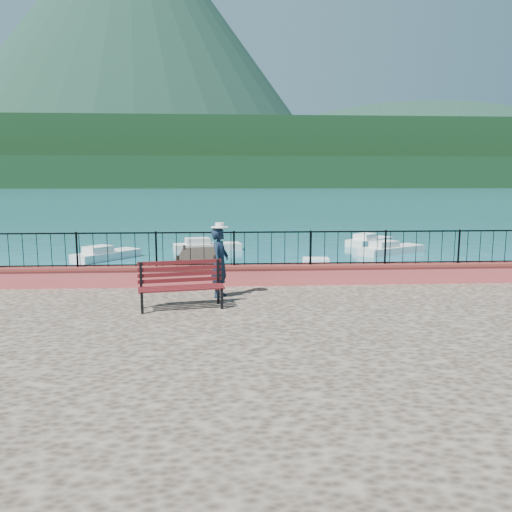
{
  "coord_description": "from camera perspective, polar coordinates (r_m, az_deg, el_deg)",
  "views": [
    {
      "loc": [
        -0.55,
        -10.4,
        4.17
      ],
      "look_at": [
        0.22,
        2.0,
        2.3
      ],
      "focal_mm": 35.0,
      "sensor_mm": 36.0,
      "label": 1
    }
  ],
  "objects": [
    {
      "name": "park_bench",
      "position": [
        11.89,
        -8.52,
        -4.4
      ],
      "size": [
        2.07,
        0.99,
        1.1
      ],
      "rotation": [
        0.0,
        0.0,
        0.18
      ],
      "color": "black",
      "rests_on": "promenade"
    },
    {
      "name": "volcano",
      "position": [
        743.96,
        -13.78,
        22.8
      ],
      "size": [
        560.0,
        560.0,
        380.0
      ],
      "primitive_type": "cone",
      "color": "#142D23",
      "rests_on": "ground"
    },
    {
      "name": "companion_hill",
      "position": [
        611.57,
        17.74,
        7.78
      ],
      "size": [
        448.0,
        384.0,
        180.0
      ],
      "primitive_type": "ellipsoid",
      "color": "#142D23",
      "rests_on": "ground"
    },
    {
      "name": "boat_5",
      "position": [
        33.82,
        12.88,
        1.95
      ],
      "size": [
        3.75,
        3.63,
        0.8
      ],
      "primitive_type": "cube",
      "rotation": [
        0.0,
        0.0,
        0.75
      ],
      "color": "silver",
      "rests_on": "ground"
    },
    {
      "name": "ground",
      "position": [
        11.22,
        -0.51,
        -13.26
      ],
      "size": [
        2000.0,
        2000.0,
        0.0
      ],
      "primitive_type": "plane",
      "color": "#19596B",
      "rests_on": "ground"
    },
    {
      "name": "parapet",
      "position": [
        14.37,
        -1.31,
        -2.19
      ],
      "size": [
        28.0,
        0.46,
        0.58
      ],
      "primitive_type": "cube",
      "color": "#C54751",
      "rests_on": "promenade"
    },
    {
      "name": "railing",
      "position": [
        14.24,
        -1.32,
        0.83
      ],
      "size": [
        27.0,
        0.05,
        0.95
      ],
      "primitive_type": "cube",
      "color": "black",
      "rests_on": "parapet"
    },
    {
      "name": "person",
      "position": [
        12.84,
        -4.14,
        -0.74
      ],
      "size": [
        0.63,
        0.76,
        1.8
      ],
      "primitive_type": "imported",
      "rotation": [
        0.0,
        0.0,
        1.23
      ],
      "color": "#101E30",
      "rests_on": "promenade"
    },
    {
      "name": "boat_1",
      "position": [
        22.34,
        8.1,
        -1.24
      ],
      "size": [
        3.36,
        1.64,
        0.8
      ],
      "primitive_type": "cube",
      "rotation": [
        0.0,
        0.0,
        -0.11
      ],
      "color": "silver",
      "rests_on": "ground"
    },
    {
      "name": "far_forest",
      "position": [
        310.44,
        -3.51,
        9.45
      ],
      "size": [
        900.0,
        60.0,
        18.0
      ],
      "primitive_type": "cube",
      "color": "black",
      "rests_on": "ground"
    },
    {
      "name": "boat_4",
      "position": [
        30.37,
        -5.57,
        1.39
      ],
      "size": [
        4.2,
        2.08,
        0.8
      ],
      "primitive_type": "cube",
      "rotation": [
        0.0,
        0.0,
        0.2
      ],
      "color": "silver",
      "rests_on": "ground"
    },
    {
      "name": "boat_3",
      "position": [
        27.94,
        -16.68,
        0.45
      ],
      "size": [
        3.36,
        3.76,
        0.8
      ],
      "primitive_type": "cube",
      "rotation": [
        0.0,
        0.0,
        0.9
      ],
      "color": "silver",
      "rests_on": "ground"
    },
    {
      "name": "boat_0",
      "position": [
        19.87,
        -24.55,
        -3.16
      ],
      "size": [
        3.81,
        2.67,
        0.8
      ],
      "primitive_type": "cube",
      "rotation": [
        0.0,
        0.0,
        0.43
      ],
      "color": "silver",
      "rests_on": "ground"
    },
    {
      "name": "dock",
      "position": [
        22.81,
        -7.16,
        -1.66
      ],
      "size": [
        2.0,
        16.0,
        0.3
      ],
      "primitive_type": "cube",
      "color": "#2D231C",
      "rests_on": "ground"
    },
    {
      "name": "foothills",
      "position": [
        370.83,
        -3.54,
        11.31
      ],
      "size": [
        900.0,
        120.0,
        44.0
      ],
      "primitive_type": "cube",
      "color": "black",
      "rests_on": "ground"
    },
    {
      "name": "hat",
      "position": [
        12.72,
        -4.19,
        3.54
      ],
      "size": [
        0.44,
        0.44,
        0.12
      ],
      "primitive_type": "cylinder",
      "color": "white",
      "rests_on": "person"
    },
    {
      "name": "boat_2",
      "position": [
        29.95,
        15.26,
        1.03
      ],
      "size": [
        4.34,
        3.26,
        0.8
      ],
      "primitive_type": "cube",
      "rotation": [
        0.0,
        0.0,
        0.52
      ],
      "color": "silver",
      "rests_on": "ground"
    }
  ]
}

